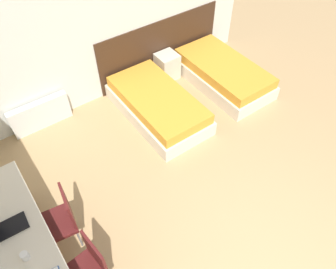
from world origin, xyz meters
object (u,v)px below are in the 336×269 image
(bed_near_window, at_px, (158,105))
(laptop, at_px, (5,226))
(chair_near_laptop, at_px, (60,219))
(chair_near_notebook, at_px, (87,269))
(nightstand, at_px, (167,66))
(bed_near_door, at_px, (223,74))

(bed_near_window, bearing_deg, laptop, -157.19)
(bed_near_window, distance_m, chair_near_laptop, 2.51)
(bed_near_window, xyz_separation_m, chair_near_notebook, (-2.19, -1.90, 0.27))
(chair_near_laptop, bearing_deg, nightstand, 42.08)
(nightstand, bearing_deg, chair_near_notebook, -137.84)
(bed_near_door, xyz_separation_m, laptop, (-4.19, -1.14, 0.59))
(bed_near_window, bearing_deg, bed_near_door, 0.00)
(nightstand, xyz_separation_m, chair_near_laptop, (-2.94, -1.95, 0.23))
(bed_near_door, distance_m, chair_near_laptop, 3.88)
(bed_near_door, relative_size, nightstand, 3.77)
(bed_near_window, xyz_separation_m, nightstand, (0.74, 0.76, 0.04))
(chair_near_laptop, relative_size, laptop, 2.68)
(bed_near_window, distance_m, chair_near_notebook, 2.91)
(chair_near_laptop, distance_m, chair_near_notebook, 0.71)
(chair_near_laptop, height_order, chair_near_notebook, same)
(bed_near_door, distance_m, chair_near_notebook, 4.15)
(chair_near_notebook, bearing_deg, nightstand, 35.75)
(bed_near_door, xyz_separation_m, nightstand, (-0.74, 0.76, 0.04))
(chair_near_laptop, height_order, laptop, laptop)
(bed_near_door, bearing_deg, chair_near_notebook, -152.70)
(bed_near_door, height_order, chair_near_notebook, chair_near_notebook)
(bed_near_door, bearing_deg, laptop, -164.82)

